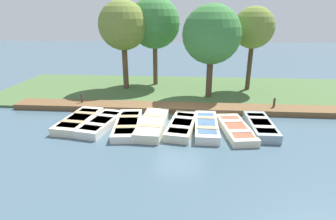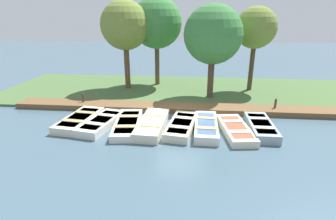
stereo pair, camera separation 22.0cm
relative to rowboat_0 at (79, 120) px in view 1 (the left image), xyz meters
name	(u,v)px [view 1 (the left image)]	position (x,y,z in m)	size (l,w,h in m)	color
ground_plane	(181,119)	(-0.96, 4.71, -0.19)	(80.00, 80.00, 0.00)	#425B6B
shore_bank	(183,91)	(-5.96, 4.71, -0.12)	(8.00, 24.00, 0.13)	#476638
dock_walkway	(181,108)	(-2.27, 4.71, -0.05)	(1.20, 18.10, 0.28)	brown
rowboat_0	(79,120)	(0.00, 0.00, 0.00)	(3.04, 1.48, 0.38)	beige
rowboat_1	(101,123)	(0.23, 1.12, 0.00)	(2.97, 1.55, 0.37)	silver
rowboat_2	(128,124)	(0.25, 2.36, -0.02)	(3.30, 1.45, 0.34)	silver
rowboat_3	(152,124)	(0.22, 3.48, 0.02)	(3.26, 1.25, 0.41)	beige
rowboat_4	(182,126)	(0.23, 4.80, 0.00)	(3.02, 1.46, 0.37)	beige
rowboat_5	(206,126)	(0.23, 5.88, 0.01)	(3.04, 1.05, 0.39)	silver
rowboat_6	(236,129)	(0.35, 7.14, -0.02)	(3.08, 1.45, 0.33)	beige
rowboat_7	(261,126)	(0.03, 8.27, 0.01)	(2.79, 0.99, 0.41)	#8C9EA8
mooring_post_near	(82,100)	(-2.37, -0.78, 0.21)	(0.12, 0.12, 0.79)	#47382D
mooring_post_far	(274,105)	(-2.37, 9.53, 0.21)	(0.12, 0.12, 0.79)	#47382D
park_tree_far_left	(123,26)	(-6.15, 0.82, 3.99)	(3.10, 3.10, 5.77)	brown
park_tree_left	(155,23)	(-7.37, 2.69, 4.12)	(3.39, 3.39, 6.03)	brown
park_tree_center	(212,35)	(-4.55, 6.28, 3.58)	(3.34, 3.34, 5.46)	#4C3828
park_tree_right	(253,28)	(-6.47, 9.00, 3.86)	(2.57, 2.57, 5.38)	#4C3828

